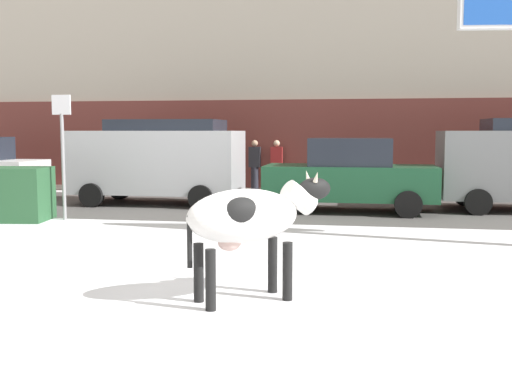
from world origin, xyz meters
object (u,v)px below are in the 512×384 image
(street_sign, at_px, (63,146))
(dumpster, at_px, (10,194))
(pedestrian_near_billboard, at_px, (277,167))
(pedestrian_by_cars, at_px, (255,167))
(cow_holstein, at_px, (248,218))
(car_darkgreen_sedan, at_px, (350,176))
(car_silver_van, at_px, (158,159))

(street_sign, bearing_deg, dumpster, -165.62)
(pedestrian_near_billboard, xyz_separation_m, street_sign, (-4.08, -5.95, 0.79))
(pedestrian_by_cars, relative_size, street_sign, 0.61)
(pedestrian_near_billboard, bearing_deg, cow_holstein, -84.01)
(car_darkgreen_sedan, relative_size, dumpster, 2.48)
(car_silver_van, xyz_separation_m, pedestrian_near_billboard, (2.92, 2.78, -0.36))
(pedestrian_near_billboard, xyz_separation_m, pedestrian_by_cars, (-0.69, 0.00, 0.00))
(pedestrian_by_cars, height_order, dumpster, pedestrian_by_cars)
(car_silver_van, relative_size, street_sign, 1.63)
(car_silver_van, distance_m, pedestrian_by_cars, 3.59)
(cow_holstein, xyz_separation_m, pedestrian_by_cars, (-1.93, 11.73, -0.12))
(car_darkgreen_sedan, xyz_separation_m, dumpster, (-7.55, -2.74, -0.31))
(dumpster, bearing_deg, pedestrian_by_cars, 53.99)
(pedestrian_near_billboard, relative_size, street_sign, 0.61)
(car_silver_van, distance_m, car_darkgreen_sedan, 5.30)
(cow_holstein, bearing_deg, dumpster, 139.70)
(car_darkgreen_sedan, bearing_deg, pedestrian_near_billboard, 123.35)
(cow_holstein, height_order, street_sign, street_sign)
(pedestrian_near_billboard, relative_size, dumpster, 1.02)
(pedestrian_by_cars, bearing_deg, car_silver_van, -128.72)
(pedestrian_near_billboard, bearing_deg, pedestrian_by_cars, 180.00)
(dumpster, relative_size, street_sign, 0.60)
(pedestrian_by_cars, height_order, street_sign, street_sign)
(cow_holstein, xyz_separation_m, car_silver_van, (-4.16, 8.95, 0.24))
(cow_holstein, relative_size, street_sign, 0.63)
(street_sign, bearing_deg, car_silver_van, 70.02)
(car_darkgreen_sedan, bearing_deg, street_sign, -159.10)
(pedestrian_near_billboard, distance_m, dumpster, 8.16)
(cow_holstein, height_order, dumpster, cow_holstein)
(pedestrian_near_billboard, distance_m, pedestrian_by_cars, 0.69)
(car_darkgreen_sedan, height_order, pedestrian_near_billboard, car_darkgreen_sedan)
(pedestrian_by_cars, bearing_deg, car_darkgreen_sedan, -49.45)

